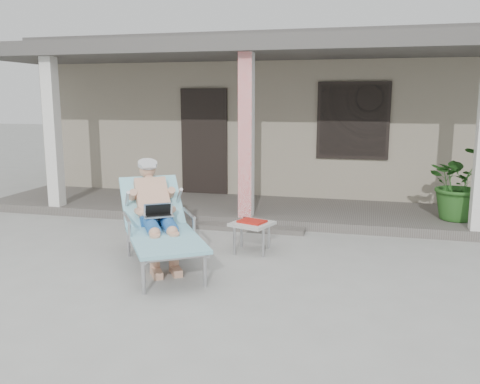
# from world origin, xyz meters

# --- Properties ---
(ground) EXTENTS (60.00, 60.00, 0.00)m
(ground) POSITION_xyz_m (0.00, 0.00, 0.00)
(ground) COLOR #9E9E99
(ground) RESTS_ON ground
(house) EXTENTS (10.40, 5.40, 3.30)m
(house) POSITION_xyz_m (0.00, 6.50, 1.67)
(house) COLOR gray
(house) RESTS_ON ground
(porch_deck) EXTENTS (10.00, 2.00, 0.15)m
(porch_deck) POSITION_xyz_m (0.00, 3.00, 0.07)
(porch_deck) COLOR #605B56
(porch_deck) RESTS_ON ground
(porch_overhang) EXTENTS (10.00, 2.30, 2.85)m
(porch_overhang) POSITION_xyz_m (0.00, 2.95, 2.79)
(porch_overhang) COLOR silver
(porch_overhang) RESTS_ON porch_deck
(porch_step) EXTENTS (2.00, 0.30, 0.07)m
(porch_step) POSITION_xyz_m (0.00, 1.85, 0.04)
(porch_step) COLOR #605B56
(porch_step) RESTS_ON ground
(lounger) EXTENTS (1.72, 2.08, 1.34)m
(lounger) POSITION_xyz_m (-0.63, 0.02, 0.83)
(lounger) COLOR #B7B7BC
(lounger) RESTS_ON ground
(side_table) EXTENTS (0.62, 0.62, 0.44)m
(side_table) POSITION_xyz_m (0.41, 0.76, 0.37)
(side_table) COLOR #BAB9B5
(side_table) RESTS_ON ground
(potted_palm) EXTENTS (1.17, 1.05, 1.18)m
(potted_palm) POSITION_xyz_m (3.34, 2.78, 0.74)
(potted_palm) COLOR #26591E
(potted_palm) RESTS_ON porch_deck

